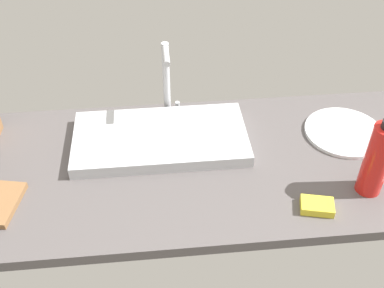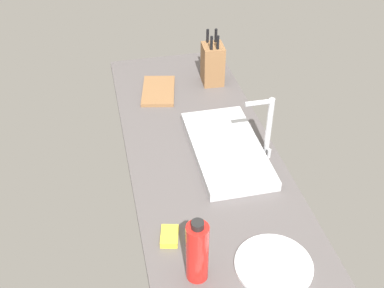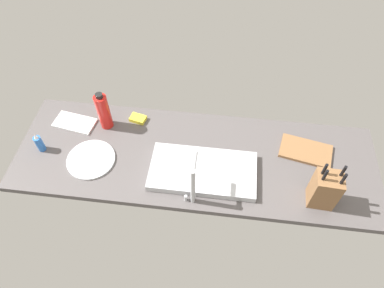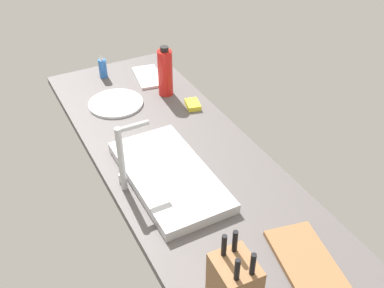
{
  "view_description": "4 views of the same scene",
  "coord_description": "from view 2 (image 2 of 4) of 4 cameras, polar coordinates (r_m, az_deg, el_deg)",
  "views": [
    {
      "loc": [
        -6.47,
        -105.02,
        101.8
      ],
      "look_at": [
        3.95,
        -0.6,
        11.66
      ],
      "focal_mm": 43.74,
      "sensor_mm": 36.0,
      "label": 1
    },
    {
      "loc": [
        144.55,
        -37.93,
        130.65
      ],
      "look_at": [
        -6.55,
        -4.64,
        9.56
      ],
      "focal_mm": 43.98,
      "sensor_mm": 36.0,
      "label": 2
    },
    {
      "loc": [
        -11.59,
        108.55,
        157.89
      ],
      "look_at": [
        2.1,
        -2.39,
        11.35
      ],
      "focal_mm": 32.51,
      "sensor_mm": 36.0,
      "label": 3
    },
    {
      "loc": [
        -122.68,
        62.45,
        116.1
      ],
      "look_at": [
        1.19,
        -3.05,
        11.5
      ],
      "focal_mm": 42.01,
      "sensor_mm": 36.0,
      "label": 4
    }
  ],
  "objects": [
    {
      "name": "countertop_slab",
      "position": [
        1.97,
        1.73,
        -2.75
      ],
      "size": [
        195.65,
        63.68,
        3.5
      ],
      "primitive_type": "cube",
      "color": "#514C4C",
      "rests_on": "ground"
    },
    {
      "name": "dinner_plate",
      "position": [
        1.62,
        9.87,
        -14.27
      ],
      "size": [
        25.87,
        25.87,
        1.2
      ],
      "primitive_type": "cylinder",
      "color": "white",
      "rests_on": "countertop_slab"
    },
    {
      "name": "water_bottle",
      "position": [
        1.49,
        0.65,
        -12.92
      ],
      "size": [
        7.16,
        7.16,
        24.92
      ],
      "color": "red",
      "rests_on": "countertop_slab"
    },
    {
      "name": "knife_block",
      "position": [
        2.45,
        2.52,
        9.69
      ],
      "size": [
        12.74,
        11.17,
        27.95
      ],
      "rotation": [
        0.0,
        0.0,
        -0.05
      ],
      "color": "brown",
      "rests_on": "countertop_slab"
    },
    {
      "name": "sink_basin",
      "position": [
        2.01,
        4.22,
        -0.59
      ],
      "size": [
        55.18,
        28.39,
        4.03
      ],
      "primitive_type": "cube",
      "color": "#B7BABF",
      "rests_on": "countertop_slab"
    },
    {
      "name": "cutting_board",
      "position": [
        2.42,
        -4.09,
        6.45
      ],
      "size": [
        30.23,
        21.35,
        1.8
      ],
      "primitive_type": "cube",
      "rotation": [
        0.0,
        0.0,
        -0.21
      ],
      "color": "brown",
      "rests_on": "countertop_slab"
    },
    {
      "name": "faucet",
      "position": [
        1.95,
        9.06,
        2.53
      ],
      "size": [
        5.5,
        12.38,
        26.92
      ],
      "color": "#B7BABF",
      "rests_on": "countertop_slab"
    },
    {
      "name": "dish_sponge",
      "position": [
        1.67,
        -2.75,
        -11.1
      ],
      "size": [
        10.15,
        7.93,
        2.4
      ],
      "primitive_type": "cube",
      "rotation": [
        0.0,
        0.0,
        -0.24
      ],
      "color": "yellow",
      "rests_on": "countertop_slab"
    }
  ]
}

